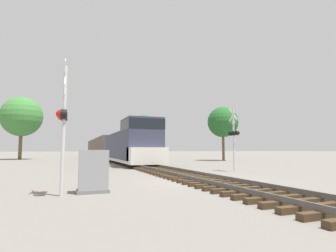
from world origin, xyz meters
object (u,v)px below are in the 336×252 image
at_px(tree_mid_background, 22,117).
at_px(tree_deep_background, 144,128).
at_px(crossing_signal_far, 234,135).
at_px(relay_cabinet, 93,172).
at_px(crossing_signal_near, 63,118).
at_px(freight_train, 107,147).
at_px(tree_far_right, 223,122).

height_order(tree_mid_background, tree_deep_background, tree_deep_background).
relative_size(crossing_signal_far, relay_cabinet, 2.97).
relative_size(crossing_signal_near, tree_deep_background, 0.46).
distance_m(freight_train, tree_far_right, 19.88).
relative_size(crossing_signal_near, relay_cabinet, 2.99).
xyz_separation_m(freight_train, crossing_signal_far, (4.76, -29.38, 0.63)).
relative_size(relay_cabinet, tree_mid_background, 0.16).
bearing_deg(tree_far_right, freight_train, 133.75).
height_order(crossing_signal_near, crossing_signal_far, crossing_signal_near).
bearing_deg(crossing_signal_near, freight_train, 171.32).
height_order(tree_far_right, tree_deep_background, tree_deep_background).
xyz_separation_m(crossing_signal_far, tree_far_right, (8.79, 15.22, 2.69)).
bearing_deg(tree_far_right, crossing_signal_near, -132.61).
height_order(freight_train, crossing_signal_near, crossing_signal_near).
relative_size(crossing_signal_near, crossing_signal_far, 1.01).
xyz_separation_m(crossing_signal_far, tree_deep_background, (5.55, 44.15, 4.12)).
bearing_deg(relay_cabinet, tree_mid_background, 102.55).
relative_size(freight_train, tree_far_right, 7.09).
height_order(freight_train, crossing_signal_far, crossing_signal_far).
height_order(crossing_signal_near, relay_cabinet, crossing_signal_near).
relative_size(freight_train, relay_cabinet, 35.11).
xyz_separation_m(crossing_signal_near, tree_far_right, (19.59, 21.30, 2.69)).
relative_size(crossing_signal_near, tree_mid_background, 0.47).
bearing_deg(tree_deep_background, tree_far_right, -83.61).
xyz_separation_m(crossing_signal_near, crossing_signal_far, (10.80, 6.08, -0.00)).
bearing_deg(crossing_signal_far, crossing_signal_near, 116.89).
height_order(freight_train, tree_mid_background, tree_mid_background).
bearing_deg(tree_deep_background, freight_train, -124.92).
relative_size(crossing_signal_far, tree_far_right, 0.60).
relative_size(crossing_signal_near, tree_far_right, 0.60).
bearing_deg(tree_mid_background, crossing_signal_far, -58.79).
relative_size(crossing_signal_far, tree_mid_background, 0.47).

